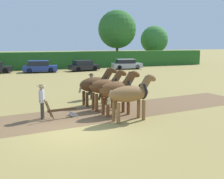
{
  "coord_description": "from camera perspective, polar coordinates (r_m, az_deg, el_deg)",
  "views": [
    {
      "loc": [
        -2.53,
        -11.53,
        3.88
      ],
      "look_at": [
        3.33,
        3.94,
        1.1
      ],
      "focal_mm": 45.0,
      "sensor_mm": 36.0,
      "label": 1
    }
  ],
  "objects": [
    {
      "name": "farmer_at_plow",
      "position": [
        14.72,
        -14.07,
        -1.73
      ],
      "size": [
        0.45,
        0.67,
        1.81
      ],
      "rotation": [
        0.0,
        0.0,
        -0.3
      ],
      "color": "#38332D",
      "rests_on": "ground"
    },
    {
      "name": "hedgerow",
      "position": [
        42.58,
        -17.38,
        5.56
      ],
      "size": [
        59.88,
        1.98,
        2.5
      ],
      "primitive_type": "cube",
      "color": "#286023",
      "rests_on": "ground"
    },
    {
      "name": "tree_center_left",
      "position": [
        49.35,
        1.05,
        12.13
      ],
      "size": [
        6.53,
        6.53,
        9.39
      ],
      "color": "brown",
      "rests_on": "ground"
    },
    {
      "name": "ground_plane",
      "position": [
        12.42,
        -8.04,
        -8.75
      ],
      "size": [
        240.0,
        240.0,
        0.0
      ],
      "primitive_type": "plane",
      "color": "#998447"
    },
    {
      "name": "parked_car_center_right",
      "position": [
        41.61,
        2.97,
        5.16
      ],
      "size": [
        4.56,
        2.27,
        1.47
      ],
      "rotation": [
        0.0,
        0.0,
        -0.12
      ],
      "color": "#A8A8B2",
      "rests_on": "ground"
    },
    {
      "name": "draft_horse_trail_left",
      "position": [
        16.28,
        -1.17,
        0.64
      ],
      "size": [
        2.59,
        1.09,
        2.37
      ],
      "rotation": [
        0.0,
        0.0,
        0.13
      ],
      "color": "brown",
      "rests_on": "ground"
    },
    {
      "name": "tree_center",
      "position": [
        53.66,
        8.59,
        9.98
      ],
      "size": [
        5.1,
        5.1,
        6.96
      ],
      "color": "#423323",
      "rests_on": "ground"
    },
    {
      "name": "plow",
      "position": [
        14.83,
        -9.59,
        -4.47
      ],
      "size": [
        1.77,
        0.55,
        1.13
      ],
      "rotation": [
        0.0,
        0.0,
        0.13
      ],
      "color": "#4C331E",
      "rests_on": "ground"
    },
    {
      "name": "draft_horse_trail_right",
      "position": [
        17.5,
        -3.17,
        1.1
      ],
      "size": [
        2.71,
        1.21,
        2.39
      ],
      "rotation": [
        0.0,
        0.0,
        0.13
      ],
      "color": "#513319",
      "rests_on": "ground"
    },
    {
      "name": "parked_car_center_left",
      "position": [
        38.17,
        -14.45,
        4.52
      ],
      "size": [
        4.58,
        2.49,
        1.54
      ],
      "rotation": [
        0.0,
        0.0,
        -0.16
      ],
      "color": "navy",
      "rests_on": "ground"
    },
    {
      "name": "draft_horse_lead_right",
      "position": [
        15.1,
        1.16,
        -0.06
      ],
      "size": [
        2.64,
        1.24,
        2.43
      ],
      "rotation": [
        0.0,
        0.0,
        0.13
      ],
      "color": "brown",
      "rests_on": "ground"
    },
    {
      "name": "farmer_beside_team",
      "position": [
        19.39,
        -4.23,
        1.13
      ],
      "size": [
        0.45,
        0.68,
        1.78
      ],
      "rotation": [
        0.0,
        0.0,
        -0.17
      ],
      "color": "#38332D",
      "rests_on": "ground"
    },
    {
      "name": "draft_horse_lead_left",
      "position": [
        13.95,
        3.88,
        -0.88
      ],
      "size": [
        2.9,
        1.12,
        2.36
      ],
      "rotation": [
        0.0,
        0.0,
        0.13
      ],
      "color": "brown",
      "rests_on": "ground"
    },
    {
      "name": "plowed_furrow_strip",
      "position": [
        14.54,
        -14.93,
        -6.25
      ],
      "size": [
        27.5,
        7.12,
        0.01
      ],
      "primitive_type": "cube",
      "rotation": [
        0.0,
        0.0,
        0.13
      ],
      "color": "brown",
      "rests_on": "ground"
    },
    {
      "name": "parked_car_center",
      "position": [
        39.03,
        -5.78,
        4.82
      ],
      "size": [
        4.27,
        2.44,
        1.46
      ],
      "rotation": [
        0.0,
        0.0,
        0.16
      ],
      "color": "black",
      "rests_on": "ground"
    }
  ]
}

